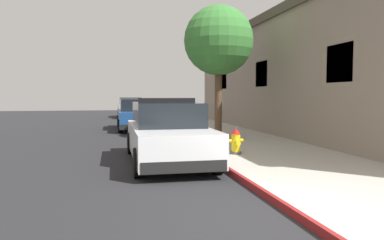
{
  "coord_description": "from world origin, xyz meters",
  "views": [
    {
      "loc": [
        -2.58,
        -4.89,
        1.76
      ],
      "look_at": [
        -0.21,
        6.42,
        1.0
      ],
      "focal_mm": 35.7,
      "sensor_mm": 36.0,
      "label": 1
    }
  ],
  "objects": [
    {
      "name": "fire_hydrant",
      "position": [
        0.75,
        5.12,
        0.48
      ],
      "size": [
        0.44,
        0.4,
        0.76
      ],
      "color": "#4C4C51",
      "rests_on": "sidewalk_pavement"
    },
    {
      "name": "parked_car_dark_far",
      "position": [
        -1.18,
        25.45,
        0.74
      ],
      "size": [
        1.94,
        4.84,
        1.56
      ],
      "color": "#B2B5BA",
      "rests_on": "ground"
    },
    {
      "name": "parked_car_silver_ahead",
      "position": [
        -1.36,
        14.77,
        0.74
      ],
      "size": [
        1.94,
        4.84,
        1.56
      ],
      "color": "navy",
      "rests_on": "ground"
    },
    {
      "name": "storefront_building",
      "position": [
        7.25,
        10.82,
        2.62
      ],
      "size": [
        7.17,
        21.04,
        5.22
      ],
      "color": "gray",
      "rests_on": "ground"
    },
    {
      "name": "sidewalk_pavement",
      "position": [
        1.89,
        10.0,
        0.07
      ],
      "size": [
        3.79,
        60.0,
        0.13
      ],
      "primitive_type": "cube",
      "color": "#ADA89E",
      "rests_on": "ground"
    },
    {
      "name": "ground_plane",
      "position": [
        -4.11,
        10.0,
        -0.1
      ],
      "size": [
        33.43,
        60.0,
        0.2
      ],
      "primitive_type": "cube",
      "color": "#232326"
    },
    {
      "name": "street_tree",
      "position": [
        1.41,
        9.23,
        3.8
      ],
      "size": [
        2.64,
        2.64,
        5.02
      ],
      "color": "brown",
      "rests_on": "sidewalk_pavement"
    },
    {
      "name": "police_cruiser",
      "position": [
        -1.18,
        4.96,
        0.74
      ],
      "size": [
        1.94,
        4.84,
        1.68
      ],
      "color": "white",
      "rests_on": "ground"
    },
    {
      "name": "curb_painted_edge",
      "position": [
        -0.04,
        10.0,
        0.07
      ],
      "size": [
        0.08,
        60.0,
        0.13
      ],
      "primitive_type": "cube",
      "color": "maroon",
      "rests_on": "ground"
    }
  ]
}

